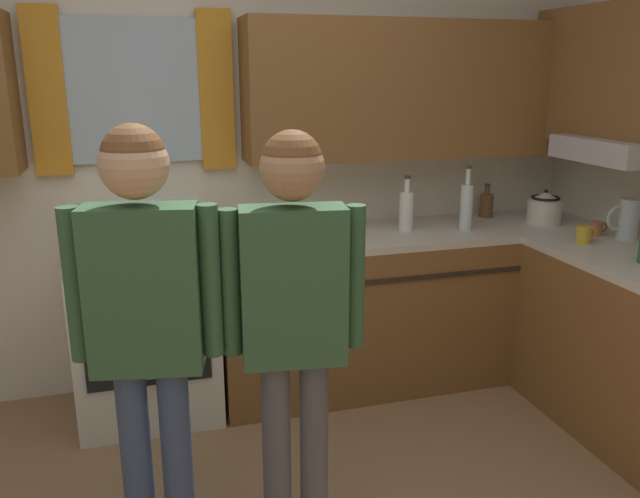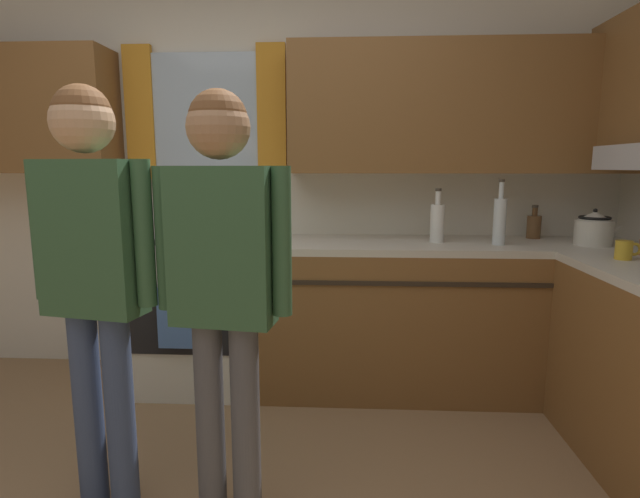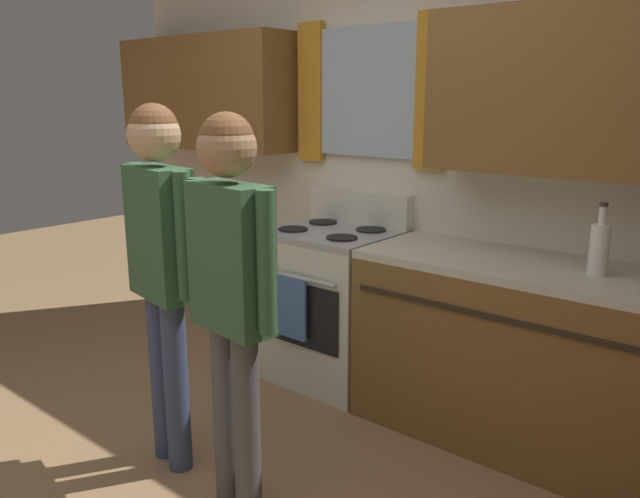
{
  "view_description": "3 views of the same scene",
  "coord_description": "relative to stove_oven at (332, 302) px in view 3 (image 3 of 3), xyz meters",
  "views": [
    {
      "loc": [
        -0.33,
        -1.7,
        1.77
      ],
      "look_at": [
        0.36,
        0.65,
        1.09
      ],
      "focal_mm": 35.71,
      "sensor_mm": 36.0,
      "label": 1
    },
    {
      "loc": [
        0.6,
        -1.39,
        1.34
      ],
      "look_at": [
        0.47,
        0.97,
        0.95
      ],
      "focal_mm": 28.09,
      "sensor_mm": 36.0,
      "label": 2
    },
    {
      "loc": [
        1.83,
        -1.2,
        1.63
      ],
      "look_at": [
        0.25,
        0.72,
        1.03
      ],
      "focal_mm": 34.91,
      "sensor_mm": 36.0,
      "label": 3
    }
  ],
  "objects": [
    {
      "name": "back_wall_unit",
      "position": [
        0.37,
        0.27,
        0.99
      ],
      "size": [
        4.6,
        0.42,
        2.6
      ],
      "color": "silver",
      "rests_on": "ground"
    },
    {
      "name": "bottle_milk_white",
      "position": [
        1.45,
        -0.01,
        0.55
      ],
      "size": [
        0.08,
        0.08,
        0.31
      ],
      "color": "white",
      "rests_on": "kitchen_counter_run"
    },
    {
      "name": "adult_in_plaid",
      "position": [
        0.5,
        -1.24,
        0.54
      ],
      "size": [
        0.49,
        0.22,
        1.59
      ],
      "color": "#4C4C51",
      "rests_on": "ground"
    },
    {
      "name": "stove_oven",
      "position": [
        0.0,
        0.0,
        0.0
      ],
      "size": [
        0.71,
        0.67,
        1.1
      ],
      "color": "silver",
      "rests_on": "ground"
    },
    {
      "name": "adult_left",
      "position": [
        0.0,
        -1.18,
        0.55
      ],
      "size": [
        0.5,
        0.22,
        1.62
      ],
      "color": "#38476B",
      "rests_on": "ground"
    }
  ]
}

